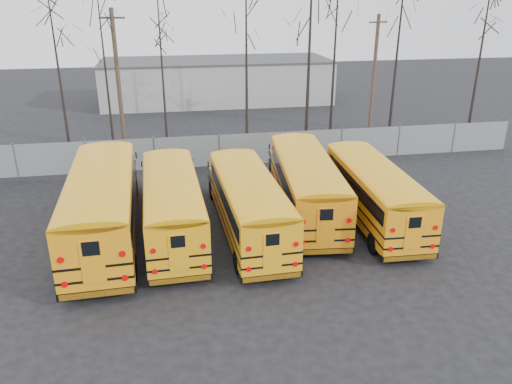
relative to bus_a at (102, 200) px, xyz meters
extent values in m
plane|color=black|center=(6.08, -2.74, -1.90)|extent=(120.00, 120.00, 0.00)
cube|color=gray|center=(6.08, 9.26, -0.90)|extent=(40.00, 0.04, 2.00)
cube|color=#ACABA7|center=(8.08, 29.26, 0.10)|extent=(22.00, 8.00, 4.00)
cylinder|color=black|center=(-1.05, -3.72, -1.38)|extent=(0.33, 1.06, 1.05)
cylinder|color=black|center=(1.31, -3.64, -1.38)|extent=(0.33, 1.06, 1.05)
cylinder|color=black|center=(-1.37, 5.08, -1.38)|extent=(0.33, 1.06, 1.05)
cylinder|color=black|center=(1.00, 5.17, -1.38)|extent=(0.33, 1.06, 1.05)
cube|color=orange|center=(0.01, -0.27, -0.15)|extent=(2.96, 9.84, 2.47)
cube|color=orange|center=(-0.19, 5.49, -0.86)|extent=(2.42, 1.87, 1.05)
cube|color=black|center=(0.02, -0.48, 0.40)|extent=(2.97, 8.80, 0.73)
cube|color=black|center=(-0.02, 0.62, -0.91)|extent=(3.06, 11.65, 0.09)
cube|color=black|center=(-0.02, 0.62, -0.38)|extent=(3.06, 11.65, 0.09)
cube|color=black|center=(0.18, -5.04, -1.43)|extent=(2.69, 0.33, 0.29)
cube|color=black|center=(-0.22, 6.33, -1.43)|extent=(2.52, 0.30, 0.27)
cube|color=orange|center=(0.18, -5.16, -0.17)|extent=(0.79, 0.07, 1.63)
cylinder|color=#B20505|center=(-0.81, -5.20, -0.91)|extent=(0.23, 0.05, 0.23)
cylinder|color=#B20505|center=(1.18, -5.13, -0.91)|extent=(0.23, 0.05, 0.23)
cylinder|color=#B20505|center=(-0.81, -5.20, 0.04)|extent=(0.23, 0.05, 0.23)
cylinder|color=#B20505|center=(1.18, -5.13, 0.04)|extent=(0.23, 0.05, 0.23)
cylinder|color=black|center=(1.98, -3.39, -1.44)|extent=(0.29, 0.94, 0.93)
cylinder|color=black|center=(4.08, -3.33, -1.44)|extent=(0.29, 0.94, 0.93)
cylinder|color=black|center=(1.77, 4.42, -1.44)|extent=(0.29, 0.94, 0.93)
cylinder|color=black|center=(3.87, 4.48, -1.44)|extent=(0.29, 0.94, 0.93)
cube|color=#F6A512|center=(2.95, -0.34, -0.35)|extent=(2.56, 8.71, 2.19)
cube|color=#F6A512|center=(2.81, 4.78, -0.97)|extent=(2.14, 1.64, 0.93)
cube|color=black|center=(2.95, -0.53, 0.14)|extent=(2.57, 7.78, 0.65)
cube|color=black|center=(2.93, 0.45, -1.02)|extent=(2.63, 10.31, 0.08)
cube|color=black|center=(2.93, 0.45, -0.56)|extent=(2.63, 10.31, 0.08)
cube|color=black|center=(3.06, -4.57, -1.49)|extent=(2.39, 0.27, 0.26)
cube|color=black|center=(2.79, 5.52, -1.49)|extent=(2.24, 0.25, 0.24)
cube|color=#F6A512|center=(3.07, -4.67, -0.37)|extent=(0.70, 0.06, 1.44)
cylinder|color=#B20505|center=(2.18, -4.71, -1.02)|extent=(0.21, 0.04, 0.20)
cylinder|color=#B20505|center=(3.95, -4.66, -1.02)|extent=(0.21, 0.04, 0.20)
cylinder|color=#B20505|center=(2.18, -4.71, -0.18)|extent=(0.21, 0.04, 0.20)
cylinder|color=#B20505|center=(3.95, -4.66, -0.18)|extent=(0.21, 0.04, 0.20)
cylinder|color=black|center=(5.33, -3.83, -1.44)|extent=(0.29, 0.93, 0.92)
cylinder|color=black|center=(7.41, -3.76, -1.44)|extent=(0.29, 0.93, 0.92)
cylinder|color=black|center=(5.09, 3.91, -1.44)|extent=(0.29, 0.93, 0.92)
cylinder|color=black|center=(7.17, 3.98, -1.44)|extent=(0.29, 0.93, 0.92)
cube|color=#FCA712|center=(6.28, -0.80, -0.36)|extent=(2.57, 8.64, 2.17)
cube|color=#FCA712|center=(6.12, 4.27, -0.98)|extent=(2.12, 1.63, 0.92)
cube|color=black|center=(6.28, -0.98, 0.12)|extent=(2.58, 7.72, 0.65)
cube|color=black|center=(6.25, -0.02, -1.03)|extent=(2.64, 10.22, 0.08)
cube|color=black|center=(6.25, -0.02, -0.57)|extent=(2.64, 10.22, 0.08)
cube|color=black|center=(6.40, -4.99, -1.49)|extent=(2.36, 0.28, 0.26)
cube|color=black|center=(6.10, 5.00, -1.49)|extent=(2.22, 0.25, 0.24)
cube|color=#FCA712|center=(6.41, -5.09, -0.38)|extent=(0.69, 0.06, 1.43)
cylinder|color=#B20505|center=(5.53, -5.13, -1.03)|extent=(0.20, 0.04, 0.20)
cylinder|color=#B20505|center=(7.28, -5.07, -1.03)|extent=(0.20, 0.04, 0.20)
cylinder|color=#B20505|center=(5.53, -5.13, -0.20)|extent=(0.20, 0.04, 0.20)
cylinder|color=#B20505|center=(7.28, -5.07, -0.20)|extent=(0.20, 0.04, 0.20)
cylinder|color=black|center=(7.94, -2.11, -1.42)|extent=(0.37, 0.99, 0.97)
cylinder|color=black|center=(10.12, -2.33, -1.42)|extent=(0.37, 0.99, 0.97)
cylinder|color=black|center=(8.77, 6.00, -1.42)|extent=(0.37, 0.99, 0.97)
cylinder|color=black|center=(10.95, 5.78, -1.42)|extent=(0.37, 0.99, 0.97)
cube|color=orange|center=(9.35, 0.92, -0.28)|extent=(3.33, 9.22, 2.28)
cube|color=orange|center=(9.89, 6.23, -0.93)|extent=(2.34, 1.86, 0.97)
cube|color=black|center=(9.33, 0.72, 0.23)|extent=(3.27, 8.26, 0.68)
cube|color=black|center=(9.44, 1.74, -0.98)|extent=(3.53, 10.89, 0.09)
cube|color=black|center=(9.44, 1.74, -0.50)|extent=(3.53, 10.89, 0.09)
cube|color=black|center=(8.90, -3.47, -1.47)|extent=(2.49, 0.46, 0.27)
cube|color=black|center=(9.97, 7.00, -1.47)|extent=(2.34, 0.43, 0.25)
cube|color=orange|center=(8.89, -3.58, -0.30)|extent=(0.73, 0.11, 1.50)
cylinder|color=#B20505|center=(7.97, -3.50, -0.98)|extent=(0.22, 0.06, 0.21)
cylinder|color=#B20505|center=(9.81, -3.68, -0.98)|extent=(0.22, 0.06, 0.21)
cylinder|color=#B20505|center=(7.97, -3.50, -0.11)|extent=(0.22, 0.06, 0.21)
cylinder|color=#B20505|center=(9.81, -3.68, -0.11)|extent=(0.22, 0.06, 0.21)
cylinder|color=black|center=(11.13, -3.31, -1.45)|extent=(0.29, 0.92, 0.91)
cylinder|color=black|center=(13.19, -3.40, -1.45)|extent=(0.29, 0.92, 0.91)
cylinder|color=black|center=(11.45, 4.37, -1.45)|extent=(0.29, 0.92, 0.91)
cylinder|color=black|center=(13.51, 4.28, -1.45)|extent=(0.29, 0.92, 0.91)
cube|color=orange|center=(12.29, -0.38, -0.37)|extent=(2.64, 8.60, 2.15)
cube|color=orange|center=(12.49, 4.64, -0.99)|extent=(2.12, 1.64, 0.91)
cube|color=black|center=(12.28, -0.56, 0.11)|extent=(2.64, 7.68, 0.64)
cube|color=black|center=(12.32, 0.39, -1.04)|extent=(2.73, 10.17, 0.08)
cube|color=black|center=(12.32, 0.39, -0.58)|extent=(2.73, 10.17, 0.08)
cube|color=black|center=(12.11, -4.54, -1.49)|extent=(2.35, 0.30, 0.26)
cube|color=black|center=(12.53, 5.38, -1.49)|extent=(2.20, 0.27, 0.24)
cube|color=orange|center=(12.11, -4.64, -0.40)|extent=(0.69, 0.07, 1.42)
cylinder|color=#B20505|center=(11.24, -4.61, -1.04)|extent=(0.20, 0.04, 0.20)
cylinder|color=#B20505|center=(12.98, -4.69, -1.04)|extent=(0.20, 0.04, 0.20)
cylinder|color=#B20505|center=(11.24, -4.61, -0.21)|extent=(0.20, 0.04, 0.20)
cylinder|color=#B20505|center=(12.98, -4.69, -0.21)|extent=(0.20, 0.04, 0.20)
cylinder|color=#483729|center=(-0.07, 14.16, 2.75)|extent=(0.29, 0.29, 9.31)
cube|color=#483729|center=(-0.07, 14.16, 6.78)|extent=(1.65, 0.42, 0.12)
cylinder|color=#4F3A2C|center=(18.83, 15.99, 2.46)|extent=(0.27, 0.27, 8.74)
cube|color=#4F3A2C|center=(18.83, 15.99, 6.25)|extent=(1.55, 0.43, 0.12)
cone|color=black|center=(-3.46, 12.57, 3.10)|extent=(0.26, 0.26, 10.00)
cone|color=black|center=(-0.77, 13.74, 3.25)|extent=(0.26, 0.26, 10.32)
cone|color=black|center=(2.88, 11.69, 3.07)|extent=(0.26, 0.26, 9.96)
cone|color=black|center=(8.25, 11.82, 3.92)|extent=(0.26, 0.26, 11.65)
cone|color=black|center=(12.56, 12.33, 4.38)|extent=(0.26, 0.26, 12.57)
cone|color=black|center=(15.32, 15.24, 4.11)|extent=(0.26, 0.26, 12.02)
cone|color=black|center=(20.00, 14.83, 4.36)|extent=(0.26, 0.26, 12.52)
cone|color=black|center=(24.26, 11.05, 3.62)|extent=(0.26, 0.26, 11.05)
camera|label=1|loc=(2.98, -20.63, 8.28)|focal=35.00mm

